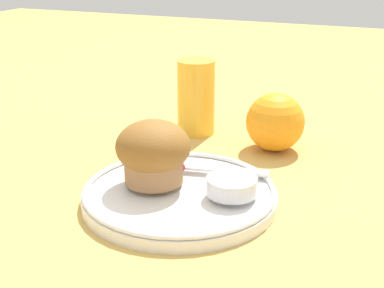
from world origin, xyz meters
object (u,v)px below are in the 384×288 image
muffin (153,152)px  juice_glass (196,97)px  orange_fruit (275,122)px  butter_knife (202,168)px

muffin → juice_glass: juice_glass is taller
muffin → orange_fruit: (0.09, 0.21, -0.01)m
muffin → butter_knife: (0.04, 0.05, -0.04)m
butter_knife → orange_fruit: (0.05, 0.15, 0.02)m
butter_knife → juice_glass: (-0.08, 0.18, 0.04)m
muffin → orange_fruit: muffin is taller
butter_knife → orange_fruit: orange_fruit is taller
muffin → juice_glass: (-0.04, 0.24, 0.00)m
juice_glass → muffin: bearing=-79.7°
orange_fruit → juice_glass: bearing=169.3°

